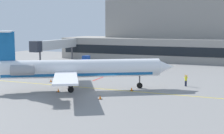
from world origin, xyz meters
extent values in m
cube|color=gray|center=(0.00, 0.00, -0.05)|extent=(120.00, 120.00, 0.10)
cube|color=yellow|center=(0.00, 1.52, 0.00)|extent=(108.00, 0.24, 0.01)
cube|color=red|center=(-5.91, 11.51, 0.00)|extent=(0.30, 8.00, 0.01)
cube|color=gray|center=(2.09, 47.95, 3.11)|extent=(67.56, 15.90, 6.22)
cube|color=gray|center=(-2.89, 51.93, 11.84)|extent=(34.24, 11.13, 11.23)
cube|color=black|center=(2.09, 39.95, 3.08)|extent=(64.86, 0.12, 2.42)
cube|color=silver|center=(-27.34, 30.79, 4.82)|extent=(1.40, 18.43, 2.40)
cube|color=#2D333D|center=(-27.34, 20.67, 4.82)|extent=(2.40, 2.00, 2.64)
cylinder|color=#4C4C51|center=(-27.34, 38.50, 1.81)|extent=(0.44, 0.44, 3.62)
cylinder|color=#4C4C51|center=(-27.34, 22.37, 1.81)|extent=(0.44, 0.44, 3.62)
cylinder|color=white|center=(-4.45, -0.55, 3.36)|extent=(23.31, 14.91, 2.74)
cube|color=#145999|center=(-4.45, -0.55, 2.60)|extent=(20.98, 13.42, 0.49)
cone|color=white|center=(7.36, 6.20, 3.36)|extent=(3.95, 3.82, 2.68)
cube|color=white|center=(-9.28, 4.00, 2.94)|extent=(7.66, 10.19, 0.28)
cube|color=white|center=(-2.99, -7.02, 2.94)|extent=(7.66, 10.19, 0.28)
cylinder|color=gray|center=(-12.55, -2.68, 3.56)|extent=(3.60, 2.94, 1.51)
cylinder|color=gray|center=(-10.41, -6.43, 3.56)|extent=(3.60, 2.94, 1.51)
cube|color=#145999|center=(-13.67, -5.81, 6.88)|extent=(2.26, 1.43, 4.31)
cube|color=white|center=(-13.67, -5.81, 9.03)|extent=(3.84, 4.75, 0.20)
cylinder|color=#3F3F44|center=(3.89, 4.22, 1.44)|extent=(0.20, 0.20, 1.54)
cylinder|color=black|center=(3.89, 4.22, 0.45)|extent=(0.96, 0.75, 0.90)
cylinder|color=#3F3F44|center=(-6.43, 0.37, 1.44)|extent=(0.20, 0.20, 1.54)
cylinder|color=black|center=(-6.43, 0.37, 0.45)|extent=(0.96, 0.75, 0.90)
cylinder|color=#3F3F44|center=(-4.67, -2.72, 1.44)|extent=(0.20, 0.20, 1.54)
cylinder|color=black|center=(-4.67, -2.72, 0.45)|extent=(0.96, 0.75, 0.90)
cube|color=#19389E|center=(-15.93, 21.40, 0.65)|extent=(3.92, 1.84, 0.61)
cube|color=navy|center=(-14.84, 21.42, 1.54)|extent=(1.58, 1.62, 1.16)
cylinder|color=black|center=(-14.59, 22.31, 0.35)|extent=(0.71, 0.29, 0.70)
cylinder|color=black|center=(-14.55, 20.54, 0.35)|extent=(0.71, 0.29, 0.70)
cylinder|color=black|center=(-17.30, 22.26, 0.35)|extent=(0.71, 0.29, 0.70)
cylinder|color=black|center=(-17.27, 20.49, 0.35)|extent=(0.71, 0.29, 0.70)
cube|color=#1E4CB2|center=(-18.27, 27.94, 0.69)|extent=(3.77, 2.50, 0.67)
cube|color=#1A4197|center=(-17.32, 27.74, 1.68)|extent=(1.70, 1.90, 1.32)
cylinder|color=black|center=(-16.89, 28.59, 0.35)|extent=(0.74, 0.42, 0.70)
cylinder|color=black|center=(-17.27, 26.80, 0.35)|extent=(0.74, 0.42, 0.70)
cylinder|color=black|center=(-19.27, 29.09, 0.35)|extent=(0.74, 0.42, 0.70)
cylinder|color=black|center=(-19.64, 27.30, 0.35)|extent=(0.74, 0.42, 0.70)
cube|color=#19389E|center=(0.20, 25.94, 0.63)|extent=(2.61, 4.38, 0.56)
cube|color=navy|center=(-0.04, 24.82, 1.37)|extent=(1.93, 1.94, 0.91)
cylinder|color=black|center=(0.79, 24.35, 0.35)|extent=(0.42, 0.74, 0.70)
cylinder|color=black|center=(-0.98, 24.72, 0.35)|extent=(0.42, 0.74, 0.70)
cylinder|color=black|center=(1.38, 27.15, 0.35)|extent=(0.42, 0.74, 0.70)
cylinder|color=black|center=(-0.39, 27.53, 0.35)|extent=(0.42, 0.74, 0.70)
cylinder|color=#191E33|center=(10.52, 8.62, 0.47)|extent=(0.18, 0.18, 0.94)
cylinder|color=#191E33|center=(10.35, 8.73, 0.47)|extent=(0.18, 0.18, 0.94)
cylinder|color=yellow|center=(10.44, 8.68, 1.23)|extent=(0.34, 0.34, 0.58)
sphere|color=tan|center=(10.44, 8.68, 1.64)|extent=(0.24, 0.24, 0.24)
cylinder|color=yellow|center=(10.62, 8.56, 1.59)|extent=(0.38, 0.29, 0.50)
cylinder|color=#F2590C|center=(10.62, 8.56, 1.81)|extent=(0.06, 0.06, 0.28)
cylinder|color=yellow|center=(10.25, 8.80, 1.59)|extent=(0.38, 0.29, 0.50)
cylinder|color=#F2590C|center=(10.25, 8.80, 1.81)|extent=(0.06, 0.06, 0.28)
cone|color=orange|center=(3.35, 1.88, 0.28)|extent=(0.36, 0.36, 0.55)
cube|color=black|center=(3.35, 1.88, 0.02)|extent=(0.47, 0.47, 0.04)
cone|color=orange|center=(-12.29, 3.75, 0.28)|extent=(0.36, 0.36, 0.55)
cube|color=black|center=(-12.29, 3.75, 0.02)|extent=(0.47, 0.47, 0.04)
cone|color=orange|center=(-6.58, -3.12, 0.28)|extent=(0.36, 0.36, 0.55)
cube|color=black|center=(-6.58, -3.12, 0.02)|extent=(0.47, 0.47, 0.04)
cone|color=orange|center=(1.15, -5.03, 0.28)|extent=(0.36, 0.36, 0.55)
cube|color=black|center=(1.15, -5.03, 0.02)|extent=(0.47, 0.47, 0.04)
camera|label=1|loc=(18.37, -43.45, 9.97)|focal=50.96mm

